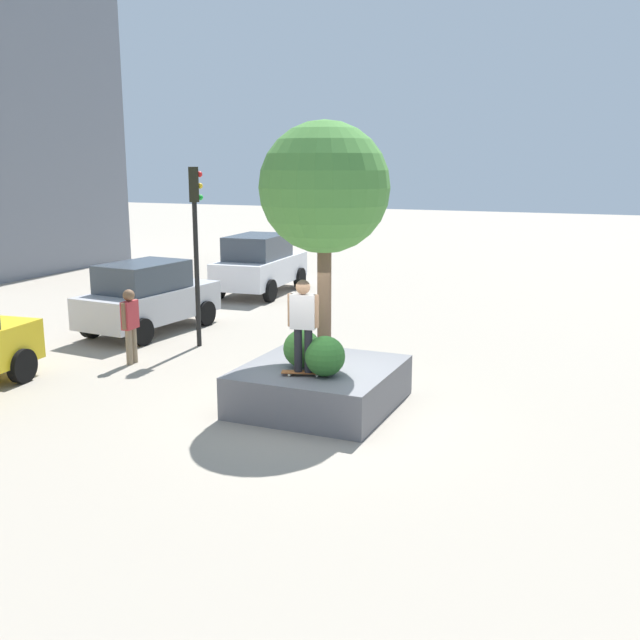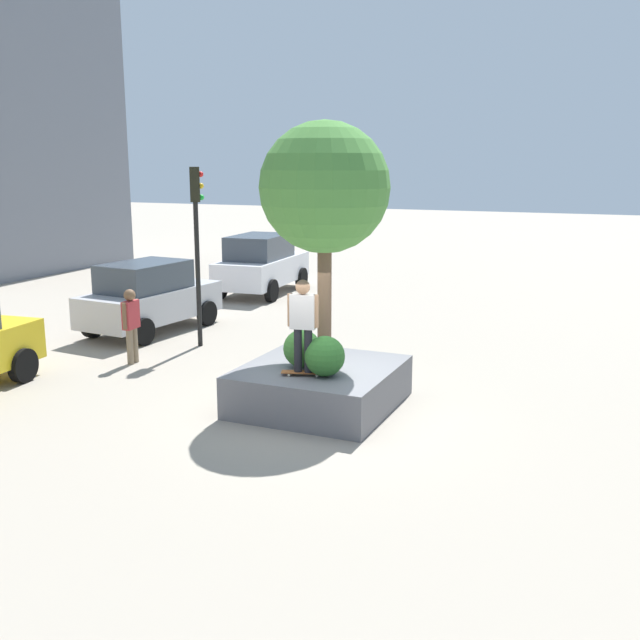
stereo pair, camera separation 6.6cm
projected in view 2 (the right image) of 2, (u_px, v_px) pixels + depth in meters
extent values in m
plane|color=#9E9384|center=(316.00, 415.00, 13.60)|extent=(120.00, 120.00, 0.00)
cube|color=slate|center=(320.00, 386.00, 14.05)|extent=(2.96, 2.79, 0.80)
cylinder|color=brown|center=(324.00, 291.00, 14.45)|extent=(0.28, 0.28, 2.64)
sphere|color=#4C8C3D|center=(325.00, 187.00, 14.02)|extent=(2.53, 2.53, 2.53)
sphere|color=#2D6628|center=(325.00, 356.00, 13.25)|extent=(0.74, 0.74, 0.74)
sphere|color=#3D7A33|center=(302.00, 348.00, 13.84)|extent=(0.72, 0.72, 0.72)
cube|color=brown|center=(303.00, 372.00, 13.33)|extent=(0.47, 0.82, 0.02)
sphere|color=beige|center=(318.00, 373.00, 13.40)|extent=(0.06, 0.06, 0.06)
sphere|color=beige|center=(317.00, 376.00, 13.24)|extent=(0.06, 0.06, 0.06)
sphere|color=beige|center=(290.00, 373.00, 13.44)|extent=(0.06, 0.06, 0.06)
sphere|color=beige|center=(289.00, 375.00, 13.27)|extent=(0.06, 0.06, 0.06)
cylinder|color=black|center=(298.00, 350.00, 13.27)|extent=(0.15, 0.15, 0.81)
cylinder|color=black|center=(308.00, 351.00, 13.22)|extent=(0.15, 0.15, 0.81)
cube|color=silver|center=(303.00, 312.00, 13.09)|extent=(0.27, 0.48, 0.63)
cylinder|color=#9E7251|center=(290.00, 310.00, 13.15)|extent=(0.10, 0.10, 0.60)
cylinder|color=#9E7251|center=(316.00, 311.00, 13.03)|extent=(0.10, 0.10, 0.60)
sphere|color=#9E7251|center=(303.00, 287.00, 13.00)|extent=(0.26, 0.26, 0.26)
cylinder|color=black|center=(23.00, 365.00, 15.59)|extent=(0.76, 0.30, 0.74)
cube|color=#B7B7BC|center=(151.00, 304.00, 20.25)|extent=(4.34, 2.12, 0.84)
cube|color=#38424C|center=(145.00, 276.00, 19.90)|extent=(2.48, 1.75, 0.76)
cylinder|color=black|center=(160.00, 308.00, 21.90)|extent=(0.73, 0.27, 0.71)
cylinder|color=black|center=(207.00, 313.00, 21.08)|extent=(0.73, 0.27, 0.71)
cylinder|color=black|center=(93.00, 325.00, 19.59)|extent=(0.73, 0.27, 0.71)
cylinder|color=black|center=(143.00, 332.00, 18.77)|extent=(0.73, 0.27, 0.71)
cube|color=white|center=(262.00, 270.00, 26.18)|extent=(4.68, 2.27, 0.91)
cube|color=#38424C|center=(259.00, 247.00, 25.79)|extent=(2.67, 1.88, 0.82)
cylinder|color=black|center=(255.00, 276.00, 27.92)|extent=(0.79, 0.29, 0.77)
cylinder|color=black|center=(302.00, 278.00, 27.32)|extent=(0.79, 0.29, 0.77)
cylinder|color=black|center=(220.00, 288.00, 25.24)|extent=(0.79, 0.29, 0.77)
cylinder|color=black|center=(272.00, 291.00, 24.63)|extent=(0.79, 0.29, 0.77)
cylinder|color=black|center=(198.00, 275.00, 18.41)|extent=(0.12, 0.12, 3.65)
cube|color=black|center=(195.00, 184.00, 17.94)|extent=(0.37, 0.36, 0.85)
sphere|color=red|center=(201.00, 174.00, 17.92)|extent=(0.14, 0.14, 0.14)
sphere|color=gold|center=(201.00, 186.00, 17.97)|extent=(0.14, 0.14, 0.14)
sphere|color=green|center=(201.00, 197.00, 18.03)|extent=(0.14, 0.14, 0.14)
cylinder|color=#847056|center=(130.00, 347.00, 16.98)|extent=(0.15, 0.15, 0.83)
cylinder|color=#847056|center=(135.00, 345.00, 17.16)|extent=(0.15, 0.15, 0.83)
cube|color=#B23338|center=(131.00, 315.00, 16.91)|extent=(0.49, 0.24, 0.65)
cylinder|color=brown|center=(125.00, 316.00, 16.68)|extent=(0.10, 0.10, 0.62)
cylinder|color=brown|center=(137.00, 312.00, 17.14)|extent=(0.10, 0.10, 0.62)
sphere|color=brown|center=(130.00, 295.00, 16.82)|extent=(0.27, 0.27, 0.27)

